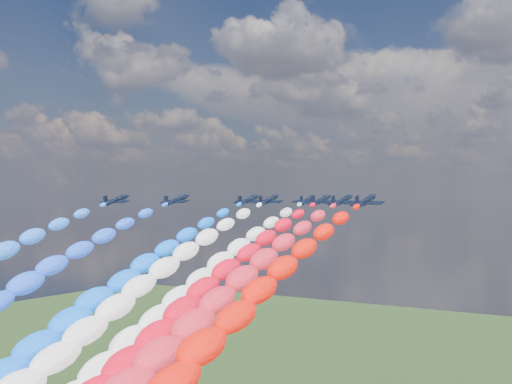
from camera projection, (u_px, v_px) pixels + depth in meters
The scene contains 15 objects.
jet_0 at pixel (116, 200), 171.82m from camera, with size 7.90×10.60×2.33m, color black, non-canonical shape.
jet_1 at pixel (176, 200), 173.74m from camera, with size 7.90×10.60×2.33m, color black, non-canonical shape.
trail_1 at pixel (9, 307), 130.94m from camera, with size 6.55×98.93×45.18m, color blue, non-canonical shape.
jet_2 at pixel (248, 200), 178.86m from camera, with size 7.90×10.60×2.33m, color black, non-canonical shape.
trail_2 at pixel (110, 303), 136.07m from camera, with size 6.55×98.93×45.18m, color blue, non-canonical shape.
jet_3 at pixel (268, 200), 169.83m from camera, with size 7.90×10.60×2.33m, color black, non-canonical shape.
trail_3 at pixel (127, 311), 127.04m from camera, with size 6.55×98.93×45.18m, color white, non-canonical shape.
jet_4 at pixel (307, 200), 182.13m from camera, with size 7.90×10.60×2.33m, color black, non-canonical shape.
trail_4 at pixel (191, 301), 139.33m from camera, with size 6.55×98.93×45.18m, color white, non-canonical shape.
jet_5 at pixel (321, 200), 166.65m from camera, with size 7.90×10.60×2.33m, color black, non-canonical shape.
trail_5 at pixel (194, 314), 123.85m from camera, with size 6.55×98.93×45.18m, color red, non-canonical shape.
jet_6 at pixel (342, 201), 152.12m from camera, with size 7.90×10.60×2.33m, color black, non-canonical shape.
trail_6 at pixel (206, 329), 109.32m from camera, with size 6.55×98.93×45.18m, color red, non-canonical shape.
jet_7 at pixel (365, 201), 136.54m from camera, with size 7.90×10.60×2.33m, color black, non-canonical shape.
trail_7 at pixel (218, 351), 93.74m from camera, with size 6.55×98.93×45.18m, color red, non-canonical shape.
Camera 1 is at (86.92, -132.69, 89.48)m, focal length 47.91 mm.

